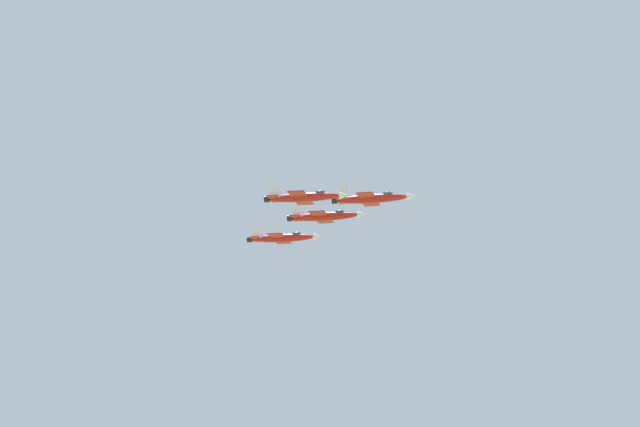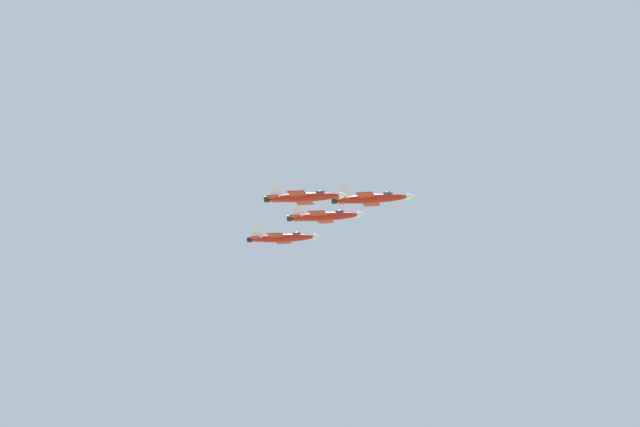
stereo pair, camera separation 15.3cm
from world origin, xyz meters
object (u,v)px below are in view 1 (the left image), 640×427
Objects in this scene: jet_lead at (372,198)px; jet_left_outer at (283,238)px; jet_right_wingman at (305,197)px; jet_left_wingman at (325,216)px.

jet_lead reaches higher than jet_left_outer.
jet_left_outer is at bearing 139.99° from jet_lead.
jet_right_wingman reaches higher than jet_left_outer.
jet_lead is 33.95m from jet_left_outer.
jet_right_wingman is 0.97× the size of jet_left_outer.
jet_left_wingman is at bearing -41.34° from jet_left_outer.
jet_lead is 16.93m from jet_left_wingman.
jet_lead is at bearing -39.51° from jet_left_wingman.
jet_left_outer is (6.33, 15.69, -2.13)m from jet_left_wingman.
jet_right_wingman is (-14.46, 8.78, -1.93)m from jet_lead.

